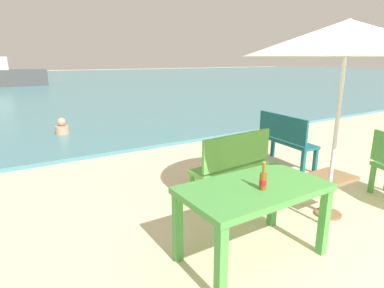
{
  "coord_description": "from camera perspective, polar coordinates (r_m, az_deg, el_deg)",
  "views": [
    {
      "loc": [
        -3.25,
        -1.14,
        1.91
      ],
      "look_at": [
        -0.63,
        3.0,
        0.6
      ],
      "focal_mm": 29.75,
      "sensor_mm": 36.0,
      "label": 1
    }
  ],
  "objects": [
    {
      "name": "bench_teal_center",
      "position": [
        6.02,
        16.34,
        1.23
      ],
      "size": [
        0.48,
        1.23,
        0.95
      ],
      "color": "#196066",
      "rests_on": "ground_plane"
    },
    {
      "name": "bench_green_right",
      "position": [
        4.43,
        7.3,
        -3.14
      ],
      "size": [
        1.22,
        0.45,
        0.95
      ],
      "color": "#60B24C",
      "rests_on": "ground_plane"
    },
    {
      "name": "sea_water",
      "position": [
        31.36,
        -26.75,
        10.02
      ],
      "size": [
        120.0,
        50.0,
        0.08
      ],
      "primitive_type": "cube",
      "color": "teal",
      "rests_on": "ground_plane"
    },
    {
      "name": "picnic_table_green",
      "position": [
        3.11,
        10.97,
        -9.2
      ],
      "size": [
        1.4,
        0.8,
        0.76
      ],
      "color": "#4C9E47",
      "rests_on": "ground_plane"
    },
    {
      "name": "boat_cargo_ship",
      "position": [
        25.68,
        -30.97,
        10.43
      ],
      "size": [
        5.45,
        1.49,
        1.98
      ],
      "color": "#4C4C4C",
      "rests_on": "sea_water"
    },
    {
      "name": "patio_umbrella",
      "position": [
        3.75,
        26.08,
        16.68
      ],
      "size": [
        2.1,
        2.1,
        2.3
      ],
      "color": "silver",
      "rests_on": "ground_plane"
    },
    {
      "name": "side_table_wood",
      "position": [
        4.34,
        23.68,
        -7.41
      ],
      "size": [
        0.44,
        0.44,
        0.54
      ],
      "color": "olive",
      "rests_on": "ground_plane"
    },
    {
      "name": "beer_bottle_amber",
      "position": [
        2.97,
        12.62,
        -6.3
      ],
      "size": [
        0.07,
        0.07,
        0.26
      ],
      "color": "brown",
      "rests_on": "picnic_table_green"
    },
    {
      "name": "swimmer_person",
      "position": [
        8.67,
        -22.25,
        2.75
      ],
      "size": [
        0.34,
        0.34,
        0.41
      ],
      "color": "tan",
      "rests_on": "sea_water"
    }
  ]
}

